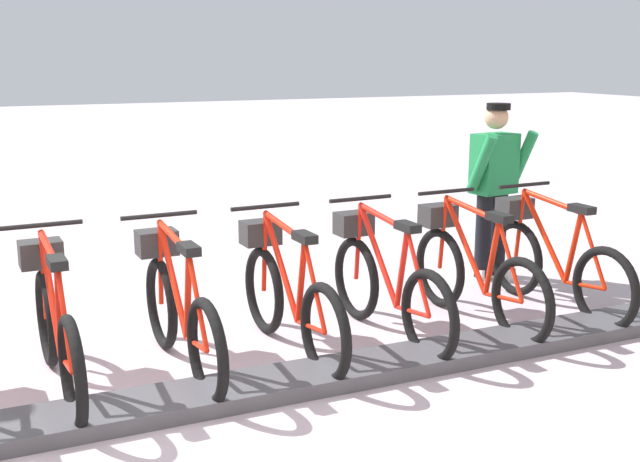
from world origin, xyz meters
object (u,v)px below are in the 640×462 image
(bike_docked_4, at_px, (178,309))
(bike_docked_2, at_px, (385,282))
(bike_docked_0, at_px, (552,260))
(bike_docked_5, at_px, (56,325))
(bike_docked_3, at_px, (287,294))
(bike_docked_1, at_px, (472,270))
(worker_near_rack, at_px, (494,184))

(bike_docked_4, bearing_deg, bike_docked_2, -90.00)
(bike_docked_0, height_order, bike_docked_5, same)
(bike_docked_5, bearing_deg, bike_docked_3, -90.00)
(bike_docked_1, xyz_separation_m, worker_near_rack, (1.00, -0.92, 0.48))
(bike_docked_0, distance_m, bike_docked_3, 2.38)
(bike_docked_0, bearing_deg, bike_docked_3, 90.00)
(bike_docked_1, distance_m, bike_docked_4, 2.38)
(bike_docked_5, bearing_deg, bike_docked_0, -90.00)
(bike_docked_0, relative_size, bike_docked_2, 1.00)
(bike_docked_0, xyz_separation_m, bike_docked_3, (0.00, 2.38, 0.00))
(bike_docked_3, distance_m, worker_near_rack, 2.74)
(bike_docked_0, distance_m, bike_docked_4, 3.17)
(bike_docked_1, relative_size, worker_near_rack, 1.04)
(bike_docked_0, height_order, bike_docked_4, same)
(bike_docked_0, relative_size, bike_docked_3, 1.00)
(bike_docked_5, height_order, worker_near_rack, worker_near_rack)
(bike_docked_3, bearing_deg, bike_docked_4, 90.00)
(bike_docked_4, distance_m, worker_near_rack, 3.48)
(bike_docked_3, xyz_separation_m, worker_near_rack, (1.00, -2.50, 0.48))
(bike_docked_2, bearing_deg, bike_docked_3, 90.00)
(bike_docked_0, xyz_separation_m, bike_docked_5, (0.00, 3.96, 0.00))
(bike_docked_2, bearing_deg, bike_docked_0, -90.00)
(bike_docked_3, xyz_separation_m, bike_docked_4, (0.00, 0.79, 0.00))
(bike_docked_0, distance_m, bike_docked_2, 1.58)
(bike_docked_2, xyz_separation_m, worker_near_rack, (1.00, -1.71, 0.48))
(bike_docked_0, xyz_separation_m, worker_near_rack, (1.00, -0.12, 0.48))
(bike_docked_0, height_order, bike_docked_1, same)
(bike_docked_1, distance_m, worker_near_rack, 1.44)
(bike_docked_5, bearing_deg, bike_docked_2, -90.00)
(bike_docked_4, distance_m, bike_docked_5, 0.79)
(bike_docked_4, bearing_deg, worker_near_rack, -73.09)
(bike_docked_1, distance_m, bike_docked_2, 0.79)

